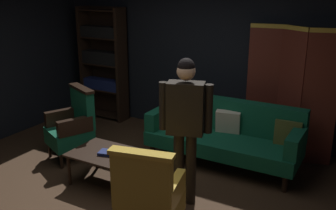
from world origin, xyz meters
name	(u,v)px	position (x,y,z in m)	size (l,w,h in m)	color
ground_plane	(135,199)	(0.00, 0.00, 0.00)	(10.00, 10.00, 0.00)	#3D2819
back_wall	(219,51)	(0.00, 2.45, 1.40)	(7.20, 0.10, 2.80)	black
folding_screen	(290,91)	(1.24, 2.11, 0.99)	(1.29, 0.29, 1.90)	#5B2319
bookshelf	(104,61)	(-2.15, 2.19, 1.07)	(0.90, 0.32, 2.05)	black
velvet_couch	(225,132)	(0.55, 1.45, 0.45)	(2.12, 0.78, 0.88)	black
coffee_table	(110,157)	(-0.46, 0.15, 0.37)	(1.00, 0.64, 0.42)	black
armchair_gilt_accent	(148,198)	(0.57, -0.58, 0.49)	(0.69, 0.69, 1.04)	gold
armchair_wing_left	(73,126)	(-1.42, 0.53, 0.49)	(0.77, 0.76, 1.04)	black
standing_figure	(185,119)	(0.53, 0.24, 1.03)	(0.57, 0.32, 1.70)	black
book_navy_cloth	(109,153)	(-0.46, 0.14, 0.44)	(0.25, 0.16, 0.04)	navy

